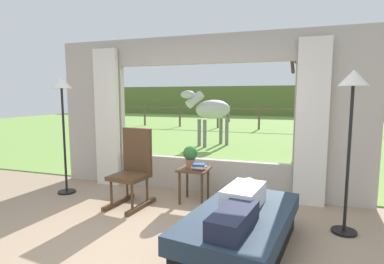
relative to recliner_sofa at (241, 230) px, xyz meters
name	(u,v)px	position (x,y,z in m)	size (l,w,h in m)	color
ground_plane	(135,259)	(-0.96, -0.50, -0.22)	(12.00, 12.00, 0.00)	gray
back_wall_with_window	(201,117)	(-0.96, 1.76, 1.03)	(5.20, 0.12, 2.55)	#ADA599
curtain_panel_left	(107,118)	(-2.65, 1.62, 0.98)	(0.44, 0.10, 2.40)	silver
curtain_panel_right	(312,123)	(0.73, 1.62, 0.98)	(0.44, 0.10, 2.40)	silver
outdoor_pasture_lawn	(261,127)	(-0.96, 12.66, -0.21)	(36.00, 21.68, 0.02)	#759E47
distant_hill_ridge	(273,101)	(-0.96, 22.50, 0.98)	(36.00, 2.00, 2.40)	#5D7036
recliner_sofa	(241,230)	(0.00, 0.00, 0.00)	(1.16, 1.82, 0.42)	black
reclining_person	(241,203)	(0.00, -0.05, 0.30)	(0.43, 1.44, 0.22)	silver
rocking_chair	(133,168)	(-1.71, 0.85, 0.33)	(0.54, 0.73, 1.12)	#4C331E
side_table	(194,174)	(-0.89, 1.21, 0.21)	(0.44, 0.44, 0.52)	#4C331E
potted_plant	(190,155)	(-0.97, 1.27, 0.48)	(0.22, 0.22, 0.32)	#9E6042
book_stack	(199,167)	(-0.80, 1.14, 0.35)	(0.22, 0.17, 0.09)	#59336B
floor_lamp_left	(62,100)	(-3.03, 0.97, 1.31)	(0.32, 0.32, 1.89)	black
floor_lamp_right	(352,102)	(1.09, 0.78, 1.30)	(0.32, 0.32, 1.88)	black
horse	(211,110)	(-1.93, 6.17, 0.94)	(1.46, 1.59, 1.73)	#B2B2AD
pasture_tree	(304,94)	(0.77, 5.87, 1.43)	(0.99, 0.82, 3.13)	#4C3823
pasture_fence_line	(259,114)	(-0.96, 11.47, 0.53)	(16.10, 0.10, 1.10)	brown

